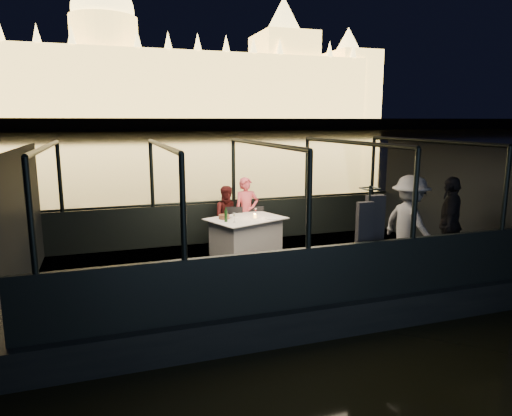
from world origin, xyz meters
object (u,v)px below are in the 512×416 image
object	(u,v)px
chair_port_right	(257,227)
wine_bottle	(226,214)
passenger_dark	(450,225)
person_man_maroon	(228,213)
passenger_stripe	(409,227)
coat_stand	(368,237)
dining_table_central	(246,236)
person_woman_coral	(247,212)
chair_port_left	(236,229)

from	to	relation	value
chair_port_right	wine_bottle	bearing A→B (deg)	-133.35
passenger_dark	person_man_maroon	bearing A→B (deg)	-85.90
person_man_maroon	wine_bottle	xyz separation A→B (m)	(-0.28, -0.91, 0.17)
person_man_maroon	passenger_dark	world-z (taller)	passenger_dark
chair_port_right	wine_bottle	distance (m)	1.17
wine_bottle	person_man_maroon	bearing A→B (deg)	72.64
passenger_stripe	person_man_maroon	bearing A→B (deg)	37.08
chair_port_right	passenger_stripe	size ratio (longest dim) A/B	0.48
coat_stand	wine_bottle	size ratio (longest dim) A/B	6.08
wine_bottle	passenger_dark	bearing A→B (deg)	-27.31
dining_table_central	person_man_maroon	distance (m)	0.83
person_man_maroon	wine_bottle	distance (m)	0.96
passenger_dark	wine_bottle	xyz separation A→B (m)	(-3.70, 1.91, 0.06)
chair_port_right	wine_bottle	size ratio (longest dim) A/B	3.03
person_man_maroon	wine_bottle	size ratio (longest dim) A/B	4.70
person_man_maroon	person_woman_coral	bearing A→B (deg)	9.26
chair_port_left	person_woman_coral	xyz separation A→B (m)	(0.32, 0.26, 0.30)
dining_table_central	passenger_dark	distance (m)	3.88
wine_bottle	coat_stand	bearing A→B (deg)	-54.53
dining_table_central	chair_port_left	world-z (taller)	chair_port_left
dining_table_central	person_man_maroon	bearing A→B (deg)	104.17
chair_port_right	coat_stand	size ratio (longest dim) A/B	0.50
passenger_dark	coat_stand	bearing A→B (deg)	-33.18
person_woman_coral	passenger_dark	world-z (taller)	passenger_dark
chair_port_right	person_woman_coral	bearing A→B (deg)	130.46
chair_port_left	person_man_maroon	world-z (taller)	person_man_maroon
passenger_dark	chair_port_right	bearing A→B (deg)	-88.29
chair_port_left	chair_port_right	xyz separation A→B (m)	(0.48, -0.01, 0.00)
person_woman_coral	passenger_stripe	distance (m)	3.49
chair_port_right	coat_stand	xyz separation A→B (m)	(0.83, -3.02, 0.45)
chair_port_right	wine_bottle	xyz separation A→B (m)	(-0.86, -0.64, 0.47)
dining_table_central	chair_port_right	size ratio (longest dim) A/B	1.69
dining_table_central	coat_stand	distance (m)	2.89
passenger_stripe	person_woman_coral	bearing A→B (deg)	32.15
chair_port_right	passenger_stripe	distance (m)	3.21
chair_port_right	passenger_dark	distance (m)	3.83
dining_table_central	wine_bottle	distance (m)	0.73
dining_table_central	passenger_stripe	world-z (taller)	passenger_stripe
coat_stand	passenger_stripe	world-z (taller)	coat_stand
chair_port_left	wine_bottle	bearing A→B (deg)	-97.78
chair_port_left	coat_stand	world-z (taller)	coat_stand
dining_table_central	chair_port_left	xyz separation A→B (m)	(-0.09, 0.46, 0.06)
coat_stand	wine_bottle	distance (m)	2.92
person_woman_coral	passenger_stripe	world-z (taller)	passenger_stripe
chair_port_left	wine_bottle	xyz separation A→B (m)	(-0.38, -0.65, 0.47)
dining_table_central	person_woman_coral	world-z (taller)	person_woman_coral
coat_stand	dining_table_central	bearing A→B (deg)	115.59
person_woman_coral	person_man_maroon	xyz separation A→B (m)	(-0.42, 0.00, 0.00)
chair_port_left	coat_stand	xyz separation A→B (m)	(1.32, -3.02, 0.45)
chair_port_right	person_man_maroon	world-z (taller)	person_man_maroon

